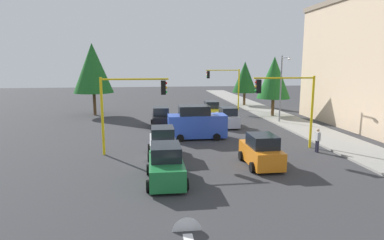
{
  "coord_description": "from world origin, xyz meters",
  "views": [
    {
      "loc": [
        28.12,
        -4.24,
        6.19
      ],
      "look_at": [
        -0.18,
        -0.59,
        1.2
      ],
      "focal_mm": 30.22,
      "sensor_mm": 36.0,
      "label": 1
    }
  ],
  "objects_px": {
    "car_orange": "(261,151)",
    "pedestrian_crossing": "(317,140)",
    "traffic_signal_near_right": "(130,100)",
    "street_lamp_curbside": "(282,82)",
    "car_green": "(166,165)",
    "car_yellow": "(211,110)",
    "car_white": "(163,143)",
    "tree_roadside_mid": "(274,78)",
    "traffic_signal_far_left": "(225,81)",
    "tree_opposite_side": "(93,68)",
    "car_black": "(161,118)",
    "traffic_signal_near_left": "(289,97)",
    "delivery_van_blue": "(197,123)",
    "car_silver": "(227,118)",
    "tree_roadside_far": "(245,77)"
  },
  "relations": [
    {
      "from": "traffic_signal_near_left",
      "to": "tree_opposite_side",
      "type": "height_order",
      "value": "tree_opposite_side"
    },
    {
      "from": "car_silver",
      "to": "car_orange",
      "type": "height_order",
      "value": "same"
    },
    {
      "from": "car_silver",
      "to": "traffic_signal_near_left",
      "type": "bearing_deg",
      "value": 15.11
    },
    {
      "from": "delivery_van_blue",
      "to": "car_silver",
      "type": "relative_size",
      "value": 1.21
    },
    {
      "from": "traffic_signal_far_left",
      "to": "car_green",
      "type": "distance_m",
      "value": 27.45
    },
    {
      "from": "tree_opposite_side",
      "to": "car_green",
      "type": "distance_m",
      "value": 25.31
    },
    {
      "from": "car_green",
      "to": "car_orange",
      "type": "distance_m",
      "value": 6.23
    },
    {
      "from": "tree_opposite_side",
      "to": "traffic_signal_far_left",
      "type": "bearing_deg",
      "value": 96.84
    },
    {
      "from": "tree_roadside_mid",
      "to": "delivery_van_blue",
      "type": "bearing_deg",
      "value": -46.37
    },
    {
      "from": "traffic_signal_near_right",
      "to": "car_black",
      "type": "bearing_deg",
      "value": 165.78
    },
    {
      "from": "street_lamp_curbside",
      "to": "traffic_signal_near_left",
      "type": "bearing_deg",
      "value": -20.31
    },
    {
      "from": "traffic_signal_far_left",
      "to": "tree_opposite_side",
      "type": "relative_size",
      "value": 0.64
    },
    {
      "from": "tree_opposite_side",
      "to": "delivery_van_blue",
      "type": "xyz_separation_m",
      "value": [
        14.0,
        10.51,
        -4.38
      ]
    },
    {
      "from": "traffic_signal_far_left",
      "to": "tree_opposite_side",
      "type": "distance_m",
      "value": 16.88
    },
    {
      "from": "car_black",
      "to": "car_white",
      "type": "height_order",
      "value": "same"
    },
    {
      "from": "tree_opposite_side",
      "to": "car_white",
      "type": "relative_size",
      "value": 2.34
    },
    {
      "from": "street_lamp_curbside",
      "to": "car_green",
      "type": "height_order",
      "value": "street_lamp_curbside"
    },
    {
      "from": "car_green",
      "to": "traffic_signal_near_right",
      "type": "bearing_deg",
      "value": -159.5
    },
    {
      "from": "car_orange",
      "to": "car_black",
      "type": "bearing_deg",
      "value": -156.57
    },
    {
      "from": "traffic_signal_near_right",
      "to": "car_green",
      "type": "bearing_deg",
      "value": 20.5
    },
    {
      "from": "car_green",
      "to": "delivery_van_blue",
      "type": "bearing_deg",
      "value": 162.7
    },
    {
      "from": "street_lamp_curbside",
      "to": "delivery_van_blue",
      "type": "xyz_separation_m",
      "value": [
        5.61,
        -9.69,
        -3.07
      ]
    },
    {
      "from": "tree_roadside_mid",
      "to": "car_green",
      "type": "distance_m",
      "value": 24.17
    },
    {
      "from": "traffic_signal_near_right",
      "to": "traffic_signal_near_left",
      "type": "bearing_deg",
      "value": 90.0
    },
    {
      "from": "traffic_signal_far_left",
      "to": "tree_roadside_mid",
      "type": "height_order",
      "value": "tree_roadside_mid"
    },
    {
      "from": "car_green",
      "to": "traffic_signal_near_left",
      "type": "bearing_deg",
      "value": 121.92
    },
    {
      "from": "tree_roadside_mid",
      "to": "car_white",
      "type": "height_order",
      "value": "tree_roadside_mid"
    },
    {
      "from": "delivery_van_blue",
      "to": "car_yellow",
      "type": "distance_m",
      "value": 10.48
    },
    {
      "from": "traffic_signal_far_left",
      "to": "tree_opposite_side",
      "type": "height_order",
      "value": "tree_opposite_side"
    },
    {
      "from": "tree_roadside_mid",
      "to": "tree_opposite_side",
      "type": "distance_m",
      "value": 21.4
    },
    {
      "from": "street_lamp_curbside",
      "to": "car_white",
      "type": "distance_m",
      "value": 16.81
    },
    {
      "from": "car_black",
      "to": "pedestrian_crossing",
      "type": "xyz_separation_m",
      "value": [
        10.66,
        10.63,
        0.01
      ]
    },
    {
      "from": "tree_opposite_side",
      "to": "tree_roadside_mid",
      "type": "bearing_deg",
      "value": 79.22
    },
    {
      "from": "tree_roadside_mid",
      "to": "traffic_signal_far_left",
      "type": "bearing_deg",
      "value": -144.17
    },
    {
      "from": "car_black",
      "to": "car_yellow",
      "type": "distance_m",
      "value": 7.5
    },
    {
      "from": "car_green",
      "to": "car_silver",
      "type": "bearing_deg",
      "value": 154.77
    },
    {
      "from": "tree_roadside_mid",
      "to": "pedestrian_crossing",
      "type": "height_order",
      "value": "tree_roadside_mid"
    },
    {
      "from": "tree_roadside_far",
      "to": "car_black",
      "type": "bearing_deg",
      "value": -41.1
    },
    {
      "from": "car_orange",
      "to": "pedestrian_crossing",
      "type": "distance_m",
      "value": 5.52
    },
    {
      "from": "traffic_signal_far_left",
      "to": "tree_opposite_side",
      "type": "xyz_separation_m",
      "value": [
        2.0,
        -16.67,
        1.77
      ]
    },
    {
      "from": "traffic_signal_near_right",
      "to": "street_lamp_curbside",
      "type": "height_order",
      "value": "street_lamp_curbside"
    },
    {
      "from": "car_green",
      "to": "car_yellow",
      "type": "xyz_separation_m",
      "value": [
        -19.7,
        6.13,
        -0.0
      ]
    },
    {
      "from": "car_green",
      "to": "car_white",
      "type": "height_order",
      "value": "same"
    },
    {
      "from": "traffic_signal_far_left",
      "to": "car_orange",
      "type": "relative_size",
      "value": 1.43
    },
    {
      "from": "car_yellow",
      "to": "car_white",
      "type": "relative_size",
      "value": 0.99
    },
    {
      "from": "delivery_van_blue",
      "to": "car_white",
      "type": "xyz_separation_m",
      "value": [
        4.85,
        -3.0,
        -0.39
      ]
    },
    {
      "from": "traffic_signal_far_left",
      "to": "car_black",
      "type": "height_order",
      "value": "traffic_signal_far_left"
    },
    {
      "from": "tree_opposite_side",
      "to": "car_white",
      "type": "bearing_deg",
      "value": 21.72
    },
    {
      "from": "traffic_signal_near_right",
      "to": "delivery_van_blue",
      "type": "bearing_deg",
      "value": 127.83
    },
    {
      "from": "tree_roadside_far",
      "to": "car_green",
      "type": "relative_size",
      "value": 1.61
    }
  ]
}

